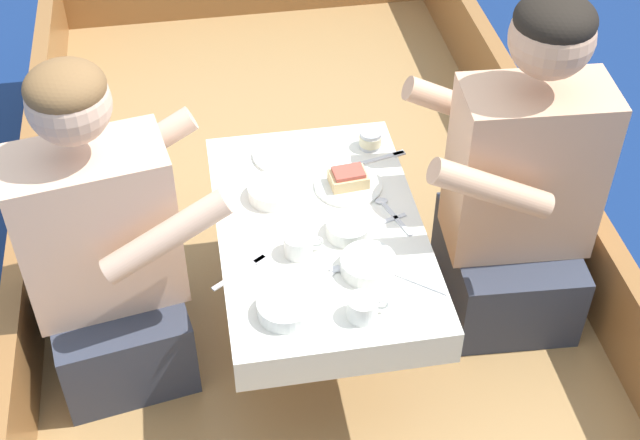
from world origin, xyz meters
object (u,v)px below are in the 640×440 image
(person_port, at_px, (106,255))
(sandwich, at_px, (349,178))
(coffee_cup_port, at_px, (363,307))
(coffee_cup_starboard, at_px, (299,244))
(person_starboard, at_px, (519,194))
(tin_can, at_px, (370,139))

(person_port, bearing_deg, sandwich, 0.57)
(person_port, bearing_deg, coffee_cup_port, -39.57)
(person_port, xyz_separation_m, coffee_cup_starboard, (0.50, -0.12, 0.07))
(person_starboard, xyz_separation_m, coffee_cup_port, (-0.53, -0.38, 0.04))
(coffee_cup_port, xyz_separation_m, tin_can, (0.16, 0.65, -0.00))
(person_starboard, bearing_deg, person_port, 4.71)
(tin_can, bearing_deg, coffee_cup_starboard, -123.92)
(person_starboard, relative_size, tin_can, 15.48)
(person_starboard, bearing_deg, sandwich, -8.51)
(person_starboard, height_order, tin_can, person_starboard)
(person_starboard, relative_size, sandwich, 9.42)
(coffee_cup_port, bearing_deg, person_starboard, 35.81)
(sandwich, xyz_separation_m, coffee_cup_starboard, (-0.18, -0.24, -0.00))
(person_starboard, height_order, coffee_cup_starboard, person_starboard)
(coffee_cup_starboard, height_order, tin_can, coffee_cup_starboard)
(tin_can, bearing_deg, coffee_cup_port, -103.53)
(person_starboard, distance_m, coffee_cup_port, 0.65)
(coffee_cup_port, relative_size, tin_can, 1.54)
(tin_can, bearing_deg, person_starboard, -36.07)
(person_starboard, xyz_separation_m, coffee_cup_starboard, (-0.65, -0.14, 0.04))
(sandwich, bearing_deg, person_port, -169.77)
(sandwich, relative_size, tin_can, 1.64)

